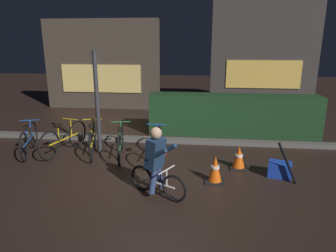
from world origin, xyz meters
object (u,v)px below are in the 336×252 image
Objects in this scene: street_post at (97,104)px; parked_bike_left_mid at (64,139)px; parked_bike_center_left at (93,139)px; parked_bike_center_right at (121,142)px; parked_bike_right_mid at (154,145)px; cyclist at (157,162)px; traffic_cone_near at (215,169)px; traffic_cone_far at (239,158)px; parked_bike_leftmost at (29,139)px; blue_crate at (280,169)px; closed_umbrella at (287,163)px.

street_post is 1.46× the size of parked_bike_left_mid.
parked_bike_center_left is at bearing -75.48° from parked_bike_left_mid.
parked_bike_center_left reaches higher than parked_bike_center_right.
parked_bike_center_left is 1.56m from parked_bike_right_mid.
street_post is 1.96× the size of cyclist.
traffic_cone_near reaches higher than traffic_cone_far.
parked_bike_leftmost is 0.95× the size of parked_bike_center_right.
cyclist is (1.85, -1.87, 0.27)m from parked_bike_center_left.
parked_bike_left_mid is at bearing 170.35° from blue_crate.
street_post is at bearing 80.50° from parked_bike_right_mid.
parked_bike_center_right is 3.64m from closed_umbrella.
traffic_cone_far is (4.12, -0.50, -0.12)m from parked_bike_left_mid.
parked_bike_leftmost reaches higher than blue_crate.
parked_bike_leftmost is 4.96m from traffic_cone_far.
blue_crate is (3.45, -0.71, -0.21)m from parked_bike_center_right.
closed_umbrella is (4.23, -1.08, 0.03)m from parked_bike_center_left.
blue_crate is at bearing -23.15° from traffic_cone_far.
street_post is 3.17m from traffic_cone_near.
parked_bike_center_right reaches higher than traffic_cone_far.
parked_bike_center_right is at bearing 171.93° from traffic_cone_far.
parked_bike_right_mid is 1.99× the size of closed_umbrella.
traffic_cone_far is (2.68, -0.38, -0.12)m from parked_bike_center_right.
traffic_cone_far is at bearing 69.54° from cyclist.
parked_bike_center_left is (-0.15, -0.07, -0.86)m from street_post.
parked_bike_left_mid is 5.07m from closed_umbrella.
parked_bike_left_mid reaches higher than blue_crate.
parked_bike_center_right is 3.14× the size of traffic_cone_near.
parked_bike_right_mid is at bearing -11.68° from street_post.
closed_umbrella is (0.83, -0.58, 0.15)m from traffic_cone_far.
traffic_cone_far is at bearing -96.42° from parked_bike_right_mid.
parked_bike_center_right is 2.42m from traffic_cone_near.
parked_bike_center_right is 3.35× the size of traffic_cone_far.
parked_bike_left_mid is 3.79m from traffic_cone_near.
closed_umbrella is (1.36, 0.15, 0.13)m from traffic_cone_near.
traffic_cone_near is (3.59, -1.23, -0.10)m from parked_bike_left_mid.
parked_bike_leftmost is 5.76m from blue_crate.
cyclist is (1.12, -1.74, 0.27)m from parked_bike_center_right.
parked_bike_right_mid reaches higher than traffic_cone_far.
parked_bike_center_right reaches higher than traffic_cone_near.
parked_bike_center_right is at bearing 168.37° from blue_crate.
traffic_cone_far is (3.25, -0.57, -0.98)m from street_post.
cyclist reaches higher than parked_bike_center_left.
parked_bike_center_left is 3.13× the size of traffic_cone_near.
parked_bike_center_right reaches higher than parked_bike_right_mid.
street_post is 0.88m from parked_bike_center_left.
cyclist reaches higher than traffic_cone_far.
parked_bike_center_right is (1.44, -0.12, -0.00)m from parked_bike_left_mid.
parked_bike_right_mid is at bearing -81.23° from parked_bike_left_mid.
parked_bike_left_mid is 3.32× the size of traffic_cone_far.
parked_bike_leftmost is 2.99× the size of traffic_cone_near.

